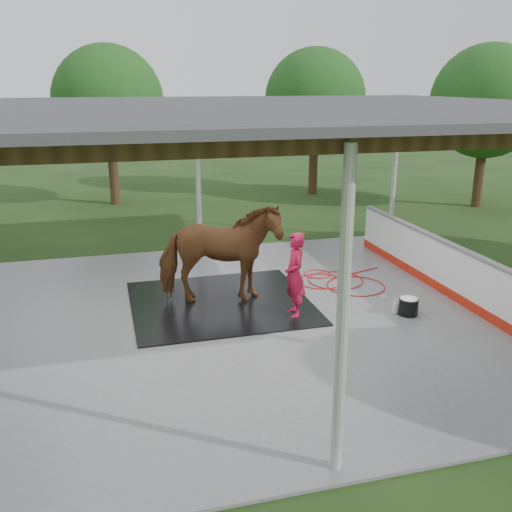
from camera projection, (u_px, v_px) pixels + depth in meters
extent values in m
plane|color=#1E3814|center=(242.00, 319.00, 11.20)|extent=(100.00, 100.00, 0.00)
cube|color=slate|center=(242.00, 318.00, 11.19)|extent=(12.00, 10.00, 0.05)
cylinder|color=beige|center=(342.00, 319.00, 6.28)|extent=(0.14, 0.14, 3.85)
cylinder|color=beige|center=(198.00, 181.00, 14.95)|extent=(0.14, 0.14, 3.85)
cylinder|color=beige|center=(394.00, 172.00, 16.38)|extent=(0.14, 0.14, 3.85)
cube|color=brown|center=(343.00, 145.00, 5.92)|extent=(12.00, 0.10, 0.18)
cube|color=brown|center=(296.00, 133.00, 7.30)|extent=(12.00, 0.10, 0.18)
cube|color=brown|center=(263.00, 125.00, 8.68)|extent=(12.00, 0.10, 0.18)
cube|color=brown|center=(240.00, 119.00, 10.07)|extent=(12.00, 0.10, 0.18)
cube|color=brown|center=(222.00, 114.00, 11.45)|extent=(12.00, 0.10, 0.18)
cube|color=brown|center=(209.00, 111.00, 12.83)|extent=(12.00, 0.10, 0.18)
cube|color=brown|center=(197.00, 108.00, 14.22)|extent=(12.00, 0.10, 0.18)
cube|color=#38383A|center=(240.00, 107.00, 10.01)|extent=(12.60, 10.60, 0.10)
cube|color=red|center=(448.00, 291.00, 12.31)|extent=(0.14, 8.00, 0.20)
cube|color=white|center=(451.00, 269.00, 12.16)|extent=(0.12, 8.00, 1.00)
cube|color=slate|center=(453.00, 245.00, 12.01)|extent=(0.16, 8.00, 0.06)
cylinder|color=#382314|center=(114.00, 175.00, 21.44)|extent=(0.36, 0.36, 2.20)
sphere|color=#194714|center=(108.00, 101.00, 20.65)|extent=(4.00, 4.00, 4.00)
cylinder|color=#382314|center=(313.00, 167.00, 23.45)|extent=(0.36, 0.36, 2.20)
sphere|color=#194714|center=(315.00, 99.00, 22.66)|extent=(4.00, 4.00, 4.00)
cylinder|color=#382314|center=(479.00, 177.00, 21.02)|extent=(0.36, 0.36, 2.20)
sphere|color=#194714|center=(488.00, 101.00, 20.22)|extent=(4.00, 4.00, 4.00)
cube|color=black|center=(220.00, 302.00, 11.89)|extent=(3.65, 3.42, 0.03)
imported|color=brown|center=(220.00, 254.00, 11.57)|extent=(2.61, 1.46, 2.09)
imported|color=#C4143D|center=(295.00, 275.00, 11.03)|extent=(0.43, 0.63, 1.68)
cylinder|color=black|center=(408.00, 307.00, 11.26)|extent=(0.38, 0.38, 0.33)
cylinder|color=white|center=(409.00, 299.00, 11.21)|extent=(0.35, 0.35, 0.03)
imported|color=silver|center=(395.00, 306.00, 11.31)|extent=(0.15, 0.15, 0.32)
imported|color=#338CD8|center=(383.00, 297.00, 11.97)|extent=(0.10, 0.10, 0.17)
torus|color=#B30C13|center=(356.00, 286.00, 12.85)|extent=(1.31, 1.31, 0.02)
torus|color=#B30C13|center=(320.00, 281.00, 13.16)|extent=(1.06, 1.06, 0.02)
torus|color=#B30C13|center=(318.00, 274.00, 13.64)|extent=(0.65, 0.65, 0.02)
torus|color=#B30C13|center=(336.00, 280.00, 13.22)|extent=(1.28, 1.28, 0.02)
cylinder|color=#B30C13|center=(355.00, 273.00, 13.73)|extent=(1.45, 0.49, 0.02)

